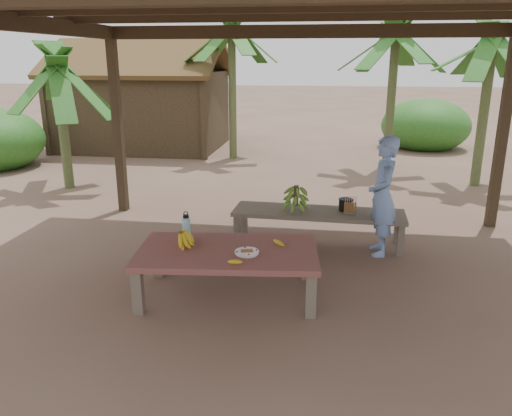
# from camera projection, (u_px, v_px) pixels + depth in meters

# --- Properties ---
(ground) EXTENTS (80.00, 80.00, 0.00)m
(ground) POSITION_uv_depth(u_px,v_px,m) (284.00, 281.00, 5.49)
(ground) COLOR brown
(ground) RESTS_ON ground
(pavilion) EXTENTS (6.60, 5.60, 2.95)m
(pavilion) POSITION_uv_depth(u_px,v_px,m) (288.00, 10.00, 4.67)
(pavilion) COLOR black
(pavilion) RESTS_ON ground
(work_table) EXTENTS (1.89, 1.17, 0.50)m
(work_table) POSITION_uv_depth(u_px,v_px,m) (228.00, 256.00, 5.04)
(work_table) COLOR brown
(work_table) RESTS_ON ground
(bench) EXTENTS (2.22, 0.69, 0.45)m
(bench) POSITION_uv_depth(u_px,v_px,m) (318.00, 215.00, 6.47)
(bench) COLOR brown
(bench) RESTS_ON ground
(ripe_banana_bunch) EXTENTS (0.33, 0.29, 0.17)m
(ripe_banana_bunch) POSITION_uv_depth(u_px,v_px,m) (180.00, 238.00, 5.11)
(ripe_banana_bunch) COLOR gold
(ripe_banana_bunch) RESTS_ON work_table
(plate) EXTENTS (0.24, 0.24, 0.04)m
(plate) POSITION_uv_depth(u_px,v_px,m) (247.00, 252.00, 4.90)
(plate) COLOR white
(plate) RESTS_ON work_table
(loose_banana_front) EXTENTS (0.15, 0.11, 0.04)m
(loose_banana_front) POSITION_uv_depth(u_px,v_px,m) (235.00, 262.00, 4.66)
(loose_banana_front) COLOR gold
(loose_banana_front) RESTS_ON work_table
(loose_banana_side) EXTENTS (0.16, 0.12, 0.04)m
(loose_banana_side) POSITION_uv_depth(u_px,v_px,m) (279.00, 243.00, 5.14)
(loose_banana_side) COLOR gold
(loose_banana_side) RESTS_ON work_table
(water_flask) EXTENTS (0.08, 0.08, 0.31)m
(water_flask) POSITION_uv_depth(u_px,v_px,m) (186.00, 227.00, 5.28)
(water_flask) COLOR #44ACD5
(water_flask) RESTS_ON work_table
(green_banana_stalk) EXTENTS (0.31, 0.31, 0.34)m
(green_banana_stalk) POSITION_uv_depth(u_px,v_px,m) (296.00, 197.00, 6.45)
(green_banana_stalk) COLOR #598C2D
(green_banana_stalk) RESTS_ON bench
(cooking_pot) EXTENTS (0.18, 0.18, 0.15)m
(cooking_pot) POSITION_uv_depth(u_px,v_px,m) (346.00, 205.00, 6.45)
(cooking_pot) COLOR black
(cooking_pot) RESTS_ON bench
(skewer_rack) EXTENTS (0.18, 0.09, 0.24)m
(skewer_rack) POSITION_uv_depth(u_px,v_px,m) (350.00, 205.00, 6.30)
(skewer_rack) COLOR #A57F47
(skewer_rack) RESTS_ON bench
(woman) EXTENTS (0.39, 0.56, 1.48)m
(woman) POSITION_uv_depth(u_px,v_px,m) (383.00, 196.00, 6.05)
(woman) COLOR #7090D4
(woman) RESTS_ON ground
(hut) EXTENTS (4.40, 3.43, 2.85)m
(hut) POSITION_uv_depth(u_px,v_px,m) (144.00, 106.00, 13.36)
(hut) COLOR black
(hut) RESTS_ON ground
(banana_plant_ne) EXTENTS (1.80, 1.80, 2.92)m
(banana_plant_ne) POSITION_uv_depth(u_px,v_px,m) (492.00, 53.00, 8.88)
(banana_plant_ne) COLOR #596638
(banana_plant_ne) RESTS_ON ground
(banana_plant_n) EXTENTS (1.80, 1.80, 3.09)m
(banana_plant_n) POSITION_uv_depth(u_px,v_px,m) (395.00, 45.00, 10.09)
(banana_plant_n) COLOR #596638
(banana_plant_n) RESTS_ON ground
(banana_plant_nw) EXTENTS (1.80, 1.80, 3.27)m
(banana_plant_nw) POSITION_uv_depth(u_px,v_px,m) (232.00, 38.00, 11.41)
(banana_plant_nw) COLOR #596638
(banana_plant_nw) RESTS_ON ground
(banana_plant_w) EXTENTS (1.80, 1.80, 2.42)m
(banana_plant_w) POSITION_uv_depth(u_px,v_px,m) (58.00, 81.00, 8.86)
(banana_plant_w) COLOR #596638
(banana_plant_w) RESTS_ON ground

